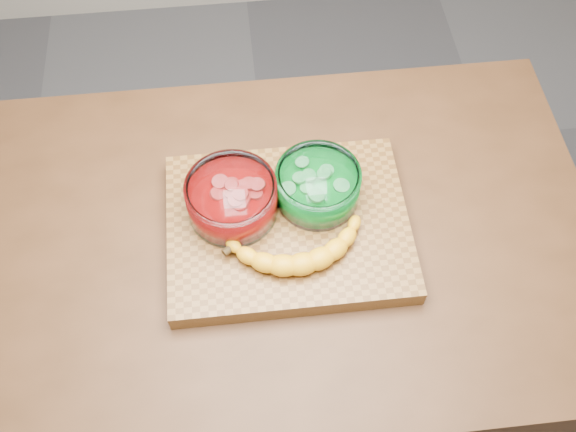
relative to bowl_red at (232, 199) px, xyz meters
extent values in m
plane|color=#535358|center=(0.10, -0.04, -0.98)|extent=(3.50, 3.50, 0.00)
cube|color=#462915|center=(0.10, -0.04, -0.53)|extent=(1.20, 0.80, 0.90)
cube|color=brown|center=(0.10, -0.04, -0.06)|extent=(0.45, 0.35, 0.04)
cylinder|color=white|center=(0.00, 0.00, 0.00)|extent=(0.17, 0.17, 0.08)
cylinder|color=red|center=(0.00, 0.00, -0.01)|extent=(0.15, 0.15, 0.04)
cylinder|color=#F3504C|center=(0.00, 0.00, 0.02)|extent=(0.14, 0.14, 0.02)
cylinder|color=white|center=(0.16, 0.01, 0.00)|extent=(0.16, 0.16, 0.07)
cylinder|color=#069C27|center=(0.16, 0.01, -0.01)|extent=(0.14, 0.14, 0.04)
cylinder|color=#71F181|center=(0.16, 0.01, 0.02)|extent=(0.13, 0.13, 0.02)
camera|label=1|loc=(0.03, -0.65, 0.98)|focal=40.00mm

